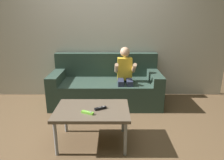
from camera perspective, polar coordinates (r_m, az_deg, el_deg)
name	(u,v)px	position (r m, az deg, el deg)	size (l,w,h in m)	color
ground_plane	(93,142)	(2.55, -5.37, -16.95)	(9.34, 9.34, 0.00)	brown
wall_back	(99,28)	(3.72, -3.54, 14.41)	(4.67, 0.05, 2.50)	beige
couch	(107,87)	(3.50, -1.51, -1.85)	(1.81, 0.80, 0.82)	#2D4238
person_seated_on_couch	(126,74)	(3.25, 3.85, 1.63)	(0.33, 0.41, 0.98)	#282D47
coffee_table	(93,112)	(2.35, -5.42, -8.98)	(0.84, 0.58, 0.43)	brown
game_remote_lime_near_edge	(88,113)	(2.22, -6.70, -9.07)	(0.14, 0.09, 0.03)	#72C638
game_remote_black_center	(101,108)	(2.31, -3.06, -7.92)	(0.14, 0.10, 0.03)	black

